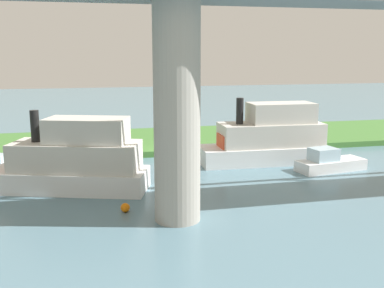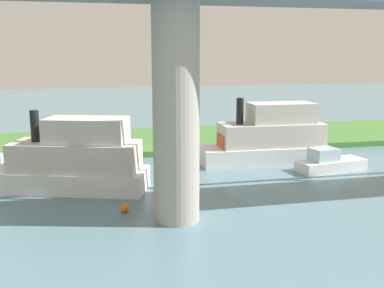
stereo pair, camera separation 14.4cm
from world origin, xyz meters
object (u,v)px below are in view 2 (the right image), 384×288
(motorboat_red, at_px, (73,161))
(person_on_bank, at_px, (183,136))
(bridge_pylon, at_px, (176,115))
(riverboat_paddlewheel, at_px, (0,166))
(motorboat_white, at_px, (329,163))
(skiff_small, at_px, (268,139))
(mooring_post, at_px, (241,139))
(houseboat_blue, at_px, (69,161))
(marker_buoy, at_px, (125,208))

(motorboat_red, bearing_deg, person_on_bank, -130.75)
(bridge_pylon, xyz_separation_m, riverboat_paddlewheel, (10.54, -12.21, -4.95))
(motorboat_white, bearing_deg, person_on_bank, -48.51)
(skiff_small, height_order, motorboat_white, skiff_small)
(bridge_pylon, distance_m, skiff_small, 14.73)
(skiff_small, height_order, riverboat_paddlewheel, skiff_small)
(mooring_post, height_order, riverboat_paddlewheel, riverboat_paddlewheel)
(houseboat_blue, bearing_deg, riverboat_paddlewheel, 4.26)
(bridge_pylon, xyz_separation_m, mooring_post, (-8.97, -16.08, -4.55))
(bridge_pylon, relative_size, riverboat_paddlewheel, 2.60)
(riverboat_paddlewheel, distance_m, marker_buoy, 13.19)
(person_on_bank, relative_size, motorboat_red, 0.14)
(riverboat_paddlewheel, bearing_deg, motorboat_red, 133.25)
(mooring_post, bearing_deg, riverboat_paddlewheel, 11.23)
(bridge_pylon, distance_m, person_on_bank, 18.18)
(mooring_post, relative_size, riverboat_paddlewheel, 0.18)
(motorboat_white, height_order, marker_buoy, motorboat_white)
(person_on_bank, height_order, mooring_post, person_on_bank)
(person_on_bank, height_order, motorboat_white, person_on_bank)
(skiff_small, relative_size, motorboat_white, 1.88)
(person_on_bank, relative_size, houseboat_blue, 0.32)
(motorboat_red, relative_size, skiff_small, 1.02)
(skiff_small, height_order, marker_buoy, skiff_small)
(riverboat_paddlewheel, relative_size, marker_buoy, 8.35)
(person_on_bank, distance_m, motorboat_white, 13.28)
(mooring_post, xyz_separation_m, skiff_small, (-0.39, 5.27, 1.02))
(person_on_bank, distance_m, riverboat_paddlewheel, 15.31)
(riverboat_paddlewheel, height_order, marker_buoy, riverboat_paddlewheel)
(riverboat_paddlewheel, bearing_deg, person_on_bank, -160.75)
(motorboat_white, bearing_deg, motorboat_red, 2.26)
(motorboat_red, distance_m, houseboat_blue, 6.13)
(bridge_pylon, bearing_deg, motorboat_red, -51.42)
(person_on_bank, distance_m, mooring_post, 5.21)
(person_on_bank, xyz_separation_m, motorboat_white, (-8.79, 9.94, -0.59))
(skiff_small, xyz_separation_m, motorboat_white, (-3.32, 3.50, -1.28))
(skiff_small, distance_m, houseboat_blue, 15.28)
(skiff_small, distance_m, motorboat_white, 4.99)
(person_on_bank, bearing_deg, mooring_post, 167.01)
(person_on_bank, distance_m, marker_buoy, 16.82)
(marker_buoy, bearing_deg, bridge_pylon, 145.47)
(riverboat_paddlewheel, distance_m, motorboat_white, 23.74)
(mooring_post, distance_m, motorboat_red, 17.13)
(person_on_bank, height_order, motorboat_red, motorboat_red)
(mooring_post, bearing_deg, bridge_pylon, 60.85)
(mooring_post, height_order, marker_buoy, mooring_post)
(motorboat_red, height_order, motorboat_white, motorboat_red)
(houseboat_blue, bearing_deg, skiff_small, 173.39)
(person_on_bank, height_order, marker_buoy, person_on_bank)
(motorboat_red, height_order, marker_buoy, motorboat_red)
(bridge_pylon, relative_size, marker_buoy, 21.69)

